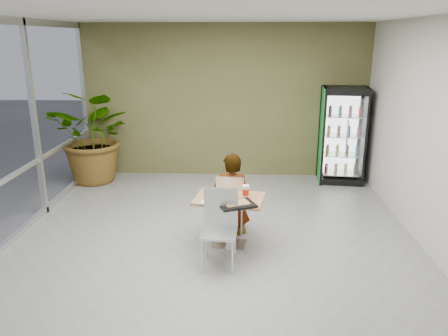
{
  "coord_description": "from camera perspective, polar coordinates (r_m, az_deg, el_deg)",
  "views": [
    {
      "loc": [
        0.39,
        -5.7,
        2.91
      ],
      "look_at": [
        0.11,
        0.64,
        1.0
      ],
      "focal_mm": 35.0,
      "sensor_mm": 36.0,
      "label": 1
    }
  ],
  "objects": [
    {
      "name": "ground",
      "position": [
        6.41,
        -1.27,
        -10.24
      ],
      "size": [
        7.0,
        7.0,
        0.0
      ],
      "primitive_type": "plane",
      "color": "gray",
      "rests_on": "ground"
    },
    {
      "name": "room_envelope",
      "position": [
        5.87,
        -1.37,
        3.83
      ],
      "size": [
        6.0,
        7.0,
        3.2
      ],
      "primitive_type": null,
      "color": "beige",
      "rests_on": "ground"
    },
    {
      "name": "dining_table",
      "position": [
        6.22,
        0.69,
        -5.71
      ],
      "size": [
        1.05,
        0.81,
        0.75
      ],
      "rotation": [
        0.0,
        0.0,
        -0.17
      ],
      "color": "tan",
      "rests_on": "ground"
    },
    {
      "name": "chair_far",
      "position": [
        6.63,
        0.91,
        -4.13
      ],
      "size": [
        0.47,
        0.48,
        0.94
      ],
      "rotation": [
        0.0,
        0.0,
        2.99
      ],
      "color": "silver",
      "rests_on": "ground"
    },
    {
      "name": "chair_near",
      "position": [
        5.74,
        -0.54,
        -6.98
      ],
      "size": [
        0.48,
        0.49,
        1.02
      ],
      "rotation": [
        0.0,
        0.0,
        -0.06
      ],
      "color": "silver",
      "rests_on": "ground"
    },
    {
      "name": "seated_woman",
      "position": [
        6.7,
        1.04,
        -4.53
      ],
      "size": [
        0.63,
        0.45,
        1.56
      ],
      "primitive_type": "imported",
      "rotation": [
        0.0,
        0.0,
        2.99
      ],
      "color": "black",
      "rests_on": "ground"
    },
    {
      "name": "pizza_plate",
      "position": [
        6.14,
        -0.25,
        -3.69
      ],
      "size": [
        0.3,
        0.3,
        0.03
      ],
      "color": "white",
      "rests_on": "dining_table"
    },
    {
      "name": "soda_cup",
      "position": [
        6.14,
        2.86,
        -3.07
      ],
      "size": [
        0.1,
        0.1,
        0.17
      ],
      "color": "white",
      "rests_on": "dining_table"
    },
    {
      "name": "napkin_stack",
      "position": [
        5.94,
        -2.28,
        -4.51
      ],
      "size": [
        0.17,
        0.17,
        0.02
      ],
      "primitive_type": "cube",
      "rotation": [
        0.0,
        0.0,
        -0.21
      ],
      "color": "white",
      "rests_on": "dining_table"
    },
    {
      "name": "cafeteria_tray",
      "position": [
        5.85,
        1.63,
        -4.79
      ],
      "size": [
        0.58,
        0.51,
        0.03
      ],
      "primitive_type": "cube",
      "rotation": [
        0.0,
        0.0,
        0.4
      ],
      "color": "black",
      "rests_on": "dining_table"
    },
    {
      "name": "beverage_fridge",
      "position": [
        9.27,
        15.24,
        4.13
      ],
      "size": [
        0.96,
        0.77,
        1.96
      ],
      "rotation": [
        0.0,
        0.0,
        -0.1
      ],
      "color": "black",
      "rests_on": "ground"
    },
    {
      "name": "potted_plant",
      "position": [
        9.33,
        -16.44,
        4.0
      ],
      "size": [
        2.04,
        1.87,
        1.93
      ],
      "primitive_type": "imported",
      "rotation": [
        0.0,
        0.0,
        -0.24
      ],
      "color": "#36712D",
      "rests_on": "ground"
    }
  ]
}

